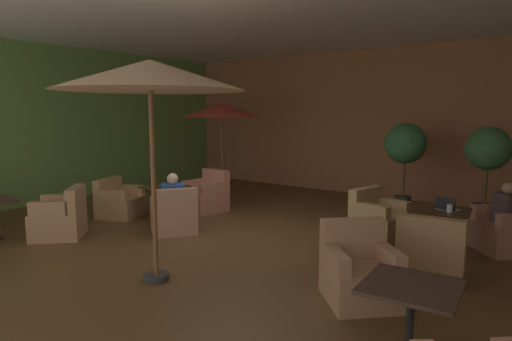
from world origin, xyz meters
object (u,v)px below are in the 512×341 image
at_px(patio_umbrella_center_beige, 222,111).
at_px(armchair_front_left_east, 508,231).
at_px(armchair_front_left_south, 378,220).
at_px(patron_by_window, 173,194).
at_px(cafe_table_front_left, 440,217).
at_px(potted_tree_mid_left, 488,156).
at_px(patron_blue_shirt, 507,207).
at_px(armchair_front_right_north, 119,202).
at_px(armchair_mid_center_east, 60,218).
at_px(cafe_table_rear_right, 411,300).
at_px(cafe_table_front_right, 165,194).
at_px(armchair_rear_right_north, 359,273).
at_px(potted_tree_left_corner, 405,147).
at_px(patio_umbrella_tall_red, 150,76).
at_px(armchair_front_right_south, 206,196).
at_px(armchair_front_right_east, 174,216).
at_px(iced_drink_cup, 450,208).
at_px(armchair_front_left_north, 431,253).
at_px(open_laptop, 447,207).

bearing_deg(patio_umbrella_center_beige, armchair_front_left_east, -6.73).
bearing_deg(patio_umbrella_center_beige, armchair_front_left_south, -15.12).
relative_size(armchair_front_left_east, patron_by_window, 1.66).
height_order(cafe_table_front_left, potted_tree_mid_left, potted_tree_mid_left).
bearing_deg(patio_umbrella_center_beige, potted_tree_mid_left, 9.12).
bearing_deg(cafe_table_front_left, patron_blue_shirt, 41.23).
xyz_separation_m(armchair_front_left_east, armchair_front_right_north, (-6.64, -2.17, -0.03)).
distance_m(armchair_mid_center_east, cafe_table_rear_right, 5.92).
relative_size(cafe_table_front_right, patron_blue_shirt, 1.18).
bearing_deg(armchair_rear_right_north, potted_tree_left_corner, 102.79).
relative_size(cafe_table_front_right, patio_umbrella_tall_red, 0.27).
bearing_deg(cafe_table_front_right, armchair_front_left_south, 18.70).
relative_size(armchair_front_left_east, potted_tree_mid_left, 0.58).
relative_size(armchair_front_right_south, patio_umbrella_center_beige, 0.38).
xyz_separation_m(armchair_front_left_east, patron_blue_shirt, (-0.03, -0.03, 0.38)).
distance_m(armchair_mid_center_east, patron_blue_shirt, 7.16).
bearing_deg(armchair_front_right_south, armchair_mid_center_east, -102.21).
xyz_separation_m(armchair_front_right_east, cafe_table_rear_right, (4.57, -1.50, 0.23)).
relative_size(potted_tree_left_corner, iced_drink_cup, 17.23).
height_order(cafe_table_front_left, armchair_front_left_north, armchair_front_left_north).
bearing_deg(patio_umbrella_tall_red, armchair_rear_right_north, 23.44).
distance_m(armchair_front_right_east, patron_by_window, 0.38).
bearing_deg(patron_blue_shirt, armchair_mid_center_east, -149.33).
xyz_separation_m(armchair_front_left_north, cafe_table_rear_right, (0.38, -2.07, 0.23)).
distance_m(armchair_front_left_east, armchair_front_right_south, 5.60).
bearing_deg(armchair_front_left_south, patio_umbrella_center_beige, 164.88).
xyz_separation_m(armchair_front_left_south, armchair_front_right_east, (-2.99, -1.86, -0.00)).
relative_size(armchair_front_right_north, patio_umbrella_center_beige, 0.44).
relative_size(armchair_front_right_south, armchair_mid_center_east, 0.83).
height_order(patron_blue_shirt, patron_by_window, patron_blue_shirt).
relative_size(armchair_front_left_north, patron_blue_shirt, 1.41).
bearing_deg(potted_tree_mid_left, armchair_front_left_south, -120.01).
bearing_deg(open_laptop, iced_drink_cup, -58.86).
bearing_deg(armchair_front_left_east, potted_tree_left_corner, 141.42).
height_order(armchair_front_left_south, open_laptop, open_laptop).
relative_size(armchair_front_right_south, armchair_rear_right_north, 0.82).
xyz_separation_m(patio_umbrella_center_beige, patron_blue_shirt, (6.39, -0.79, -1.45)).
height_order(armchair_front_left_east, potted_tree_left_corner, potted_tree_left_corner).
bearing_deg(cafe_table_front_left, patron_by_window, -158.40).
bearing_deg(cafe_table_front_left, potted_tree_left_corner, 119.13).
relative_size(armchair_front_left_east, armchair_front_right_north, 1.05).
height_order(armchair_front_right_south, cafe_table_rear_right, armchair_front_right_south).
bearing_deg(potted_tree_left_corner, iced_drink_cup, -59.32).
xyz_separation_m(cafe_table_rear_right, potted_tree_mid_left, (-0.34, 5.53, 0.76)).
bearing_deg(armchair_rear_right_north, armchair_mid_center_east, -172.11).
bearing_deg(armchair_rear_right_north, armchair_front_right_east, 170.39).
relative_size(armchair_front_right_south, patron_blue_shirt, 1.41).
height_order(armchair_front_left_north, potted_tree_left_corner, potted_tree_left_corner).
xyz_separation_m(armchair_rear_right_north, patron_by_window, (-3.78, 0.66, 0.37)).
bearing_deg(armchair_mid_center_east, armchair_front_right_east, 44.87).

